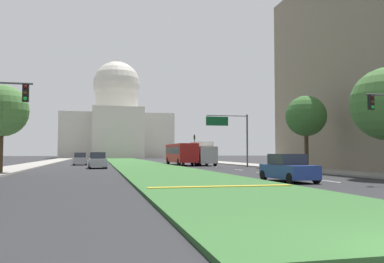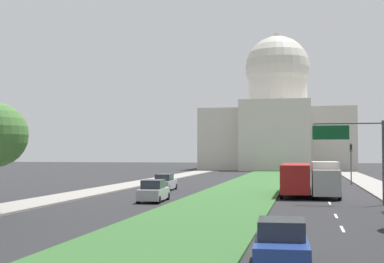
{
  "view_description": "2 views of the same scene",
  "coord_description": "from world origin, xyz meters",
  "px_view_note": "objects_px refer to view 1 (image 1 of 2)",
  "views": [
    {
      "loc": [
        -5.75,
        -5.62,
        1.78
      ],
      "look_at": [
        2.74,
        30.92,
        3.73
      ],
      "focal_mm": 37.71,
      "sensor_mm": 36.0,
      "label": 1
    },
    {
      "loc": [
        6.31,
        -2.49,
        4.05
      ],
      "look_at": [
        -1.06,
        33.23,
        5.44
      ],
      "focal_mm": 51.12,
      "sensor_mm": 36.0,
      "label": 2
    }
  ],
  "objects_px": {
    "sedan_lead_stopped": "(288,169)",
    "sedan_distant": "(80,159)",
    "capitol_building": "(117,123)",
    "street_tree_left_mid": "(2,111)",
    "overhead_guide_sign": "(232,129)",
    "traffic_light_far_right": "(194,144)",
    "sedan_midblock": "(97,161)",
    "city_bus": "(181,152)",
    "box_truck_delivery": "(203,153)",
    "street_tree_right_mid": "(306,116)"
  },
  "relations": [
    {
      "from": "sedan_lead_stopped",
      "to": "sedan_distant",
      "type": "bearing_deg",
      "value": 110.5
    },
    {
      "from": "capitol_building",
      "to": "street_tree_left_mid",
      "type": "relative_size",
      "value": 4.77
    },
    {
      "from": "overhead_guide_sign",
      "to": "sedan_distant",
      "type": "xyz_separation_m",
      "value": [
        -18.51,
        12.33,
        -3.82
      ]
    },
    {
      "from": "overhead_guide_sign",
      "to": "traffic_light_far_right",
      "type": "bearing_deg",
      "value": 86.26
    },
    {
      "from": "sedan_midblock",
      "to": "sedan_distant",
      "type": "distance_m",
      "value": 13.2
    },
    {
      "from": "street_tree_left_mid",
      "to": "city_bus",
      "type": "xyz_separation_m",
      "value": [
        18.97,
        19.9,
        -3.41
      ]
    },
    {
      "from": "street_tree_left_mid",
      "to": "sedan_distant",
      "type": "height_order",
      "value": "street_tree_left_mid"
    },
    {
      "from": "traffic_light_far_right",
      "to": "city_bus",
      "type": "relative_size",
      "value": 0.47
    },
    {
      "from": "sedan_lead_stopped",
      "to": "sedan_distant",
      "type": "xyz_separation_m",
      "value": [
        -13.77,
        36.82,
        0.02
      ]
    },
    {
      "from": "capitol_building",
      "to": "sedan_midblock",
      "type": "distance_m",
      "value": 89.98
    },
    {
      "from": "capitol_building",
      "to": "city_bus",
      "type": "distance_m",
      "value": 81.09
    },
    {
      "from": "sedan_lead_stopped",
      "to": "box_truck_delivery",
      "type": "relative_size",
      "value": 0.68
    },
    {
      "from": "city_bus",
      "to": "sedan_midblock",
      "type": "bearing_deg",
      "value": -142.08
    },
    {
      "from": "overhead_guide_sign",
      "to": "sedan_midblock",
      "type": "xyz_separation_m",
      "value": [
        -16.09,
        -0.64,
        -3.8
      ]
    },
    {
      "from": "street_tree_left_mid",
      "to": "box_truck_delivery",
      "type": "bearing_deg",
      "value": 39.47
    },
    {
      "from": "sedan_lead_stopped",
      "to": "city_bus",
      "type": "bearing_deg",
      "value": 90.0
    },
    {
      "from": "capitol_building",
      "to": "street_tree_right_mid",
      "type": "bearing_deg",
      "value": -82.59
    },
    {
      "from": "sedan_lead_stopped",
      "to": "sedan_distant",
      "type": "distance_m",
      "value": 39.31
    },
    {
      "from": "street_tree_left_mid",
      "to": "city_bus",
      "type": "bearing_deg",
      "value": 46.37
    },
    {
      "from": "overhead_guide_sign",
      "to": "sedan_lead_stopped",
      "type": "xyz_separation_m",
      "value": [
        -4.75,
        -24.48,
        -3.84
      ]
    },
    {
      "from": "street_tree_right_mid",
      "to": "sedan_lead_stopped",
      "type": "height_order",
      "value": "street_tree_right_mid"
    },
    {
      "from": "capitol_building",
      "to": "overhead_guide_sign",
      "type": "height_order",
      "value": "capitol_building"
    },
    {
      "from": "sedan_midblock",
      "to": "box_truck_delivery",
      "type": "distance_m",
      "value": 15.52
    },
    {
      "from": "capitol_building",
      "to": "sedan_distant",
      "type": "relative_size",
      "value": 7.48
    },
    {
      "from": "sedan_distant",
      "to": "city_bus",
      "type": "height_order",
      "value": "city_bus"
    },
    {
      "from": "capitol_building",
      "to": "sedan_midblock",
      "type": "bearing_deg",
      "value": -93.75
    },
    {
      "from": "street_tree_right_mid",
      "to": "traffic_light_far_right",
      "type": "bearing_deg",
      "value": 91.64
    },
    {
      "from": "capitol_building",
      "to": "street_tree_left_mid",
      "type": "height_order",
      "value": "capitol_building"
    },
    {
      "from": "overhead_guide_sign",
      "to": "sedan_distant",
      "type": "relative_size",
      "value": 1.39
    },
    {
      "from": "street_tree_left_mid",
      "to": "sedan_distant",
      "type": "xyz_separation_m",
      "value": [
        5.2,
        24.03,
        -4.36
      ]
    },
    {
      "from": "overhead_guide_sign",
      "to": "city_bus",
      "type": "bearing_deg",
      "value": 120.06
    },
    {
      "from": "street_tree_right_mid",
      "to": "box_truck_delivery",
      "type": "height_order",
      "value": "street_tree_right_mid"
    },
    {
      "from": "traffic_light_far_right",
      "to": "street_tree_right_mid",
      "type": "xyz_separation_m",
      "value": [
        1.15,
        -40.26,
        1.85
      ]
    },
    {
      "from": "street_tree_left_mid",
      "to": "city_bus",
      "type": "height_order",
      "value": "street_tree_left_mid"
    },
    {
      "from": "street_tree_right_mid",
      "to": "capitol_building",
      "type": "bearing_deg",
      "value": 97.41
    },
    {
      "from": "overhead_guide_sign",
      "to": "street_tree_right_mid",
      "type": "bearing_deg",
      "value": -77.09
    },
    {
      "from": "sedan_midblock",
      "to": "city_bus",
      "type": "relative_size",
      "value": 0.43
    },
    {
      "from": "capitol_building",
      "to": "street_tree_left_mid",
      "type": "bearing_deg",
      "value": -97.66
    },
    {
      "from": "city_bus",
      "to": "street_tree_left_mid",
      "type": "bearing_deg",
      "value": -133.63
    },
    {
      "from": "capitol_building",
      "to": "street_tree_right_mid",
      "type": "xyz_separation_m",
      "value": [
        13.19,
        -101.36,
        -6.42
      ]
    },
    {
      "from": "capitol_building",
      "to": "sedan_distant",
      "type": "xyz_separation_m",
      "value": [
        -8.27,
        -76.17,
        -10.77
      ]
    },
    {
      "from": "sedan_distant",
      "to": "sedan_midblock",
      "type": "bearing_deg",
      "value": -79.4
    },
    {
      "from": "traffic_light_far_right",
      "to": "overhead_guide_sign",
      "type": "distance_m",
      "value": 27.5
    },
    {
      "from": "street_tree_right_mid",
      "to": "box_truck_delivery",
      "type": "relative_size",
      "value": 1.11
    },
    {
      "from": "sedan_distant",
      "to": "traffic_light_far_right",
      "type": "bearing_deg",
      "value": 36.59
    },
    {
      "from": "sedan_lead_stopped",
      "to": "sedan_midblock",
      "type": "height_order",
      "value": "sedan_midblock"
    },
    {
      "from": "sedan_midblock",
      "to": "box_truck_delivery",
      "type": "xyz_separation_m",
      "value": [
        13.97,
        6.72,
        0.84
      ]
    },
    {
      "from": "box_truck_delivery",
      "to": "city_bus",
      "type": "xyz_separation_m",
      "value": [
        -2.63,
        2.12,
        0.09
      ]
    },
    {
      "from": "traffic_light_far_right",
      "to": "sedan_lead_stopped",
      "type": "height_order",
      "value": "traffic_light_far_right"
    },
    {
      "from": "overhead_guide_sign",
      "to": "box_truck_delivery",
      "type": "height_order",
      "value": "overhead_guide_sign"
    }
  ]
}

